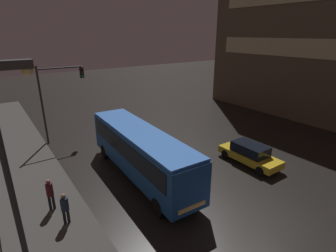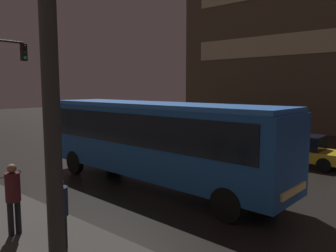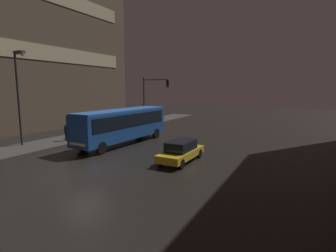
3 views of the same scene
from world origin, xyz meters
The scene contains 9 objects.
ground_plane centered at (0.00, 0.00, 0.00)m, with size 120.00×120.00×0.00m, color black.
sidewalk_left centered at (-9.00, 10.00, 0.07)m, with size 4.00×48.00×0.15m.
building_left_tower centered at (-20.65, 9.27, 12.12)m, with size 10.07×31.39×24.24m.
bus_near centered at (-3.02, 7.75, 1.96)m, with size 2.78×10.73×3.19m.
car_taxi centered at (4.18, 4.92, 0.76)m, with size 1.78×4.51×1.48m.
pedestrian_mid centered at (-8.25, 5.80, 1.12)m, with size 0.45×0.45×1.64m.
pedestrian_far centered at (-8.58, 7.31, 1.19)m, with size 0.48×0.48×1.77m.
traffic_light_main centered at (-5.52, 17.06, 4.39)m, with size 3.69×0.35×6.45m.
street_lamp_sidewalk centered at (-9.97, 2.61, 5.44)m, with size 1.25×0.36×8.06m.
Camera 3 is at (11.74, -11.35, 5.12)m, focal length 28.00 mm.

